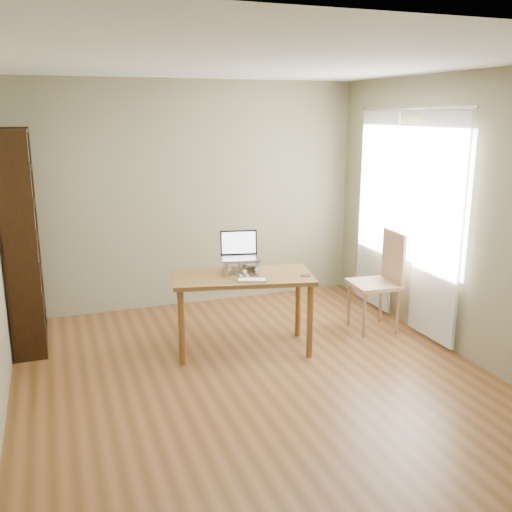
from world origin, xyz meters
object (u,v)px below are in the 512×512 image
(laptop, at_px, (238,251))
(chair, at_px, (381,277))
(cat, at_px, (239,266))
(keyboard, at_px, (252,280))
(desk, at_px, (243,286))
(bookshelf, at_px, (22,241))

(laptop, bearing_deg, chair, 8.08)
(cat, height_order, chair, chair)
(keyboard, bearing_deg, chair, 29.18)
(desk, xyz_separation_m, cat, (-0.00, 0.11, 0.16))
(laptop, relative_size, chair, 0.38)
(desk, distance_m, keyboard, 0.25)
(laptop, distance_m, keyboard, 0.41)
(keyboard, relative_size, cat, 0.62)
(bookshelf, distance_m, desk, 2.15)
(cat, distance_m, chair, 1.55)
(desk, bearing_deg, cat, 102.93)
(cat, xyz_separation_m, chair, (1.53, -0.08, -0.24))
(bookshelf, relative_size, desk, 1.49)
(laptop, bearing_deg, cat, -80.39)
(desk, relative_size, laptop, 3.54)
(bookshelf, xyz_separation_m, keyboard, (1.95, -1.06, -0.29))
(bookshelf, distance_m, laptop, 2.06)
(bookshelf, height_order, cat, bookshelf)
(bookshelf, distance_m, chair, 3.59)
(desk, xyz_separation_m, keyboard, (0.01, -0.22, 0.12))
(laptop, bearing_deg, keyboard, -76.39)
(laptop, height_order, cat, laptop)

